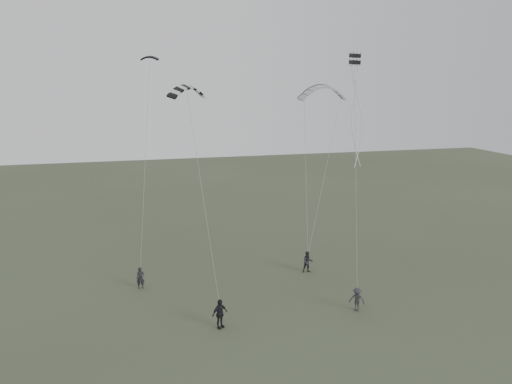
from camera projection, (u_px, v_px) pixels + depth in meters
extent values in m
plane|color=#3B422D|center=(264.00, 313.00, 32.87)|extent=(140.00, 140.00, 0.00)
imported|color=black|center=(141.00, 278.00, 36.70)|extent=(0.59, 0.39, 1.62)
imported|color=#25252A|center=(308.00, 262.00, 39.86)|extent=(0.89, 0.73, 1.72)
imported|color=black|center=(220.00, 314.00, 30.75)|extent=(1.19, 0.91, 1.88)
imported|color=#2B2B30|center=(357.00, 299.00, 33.07)|extent=(1.21, 1.11, 1.63)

